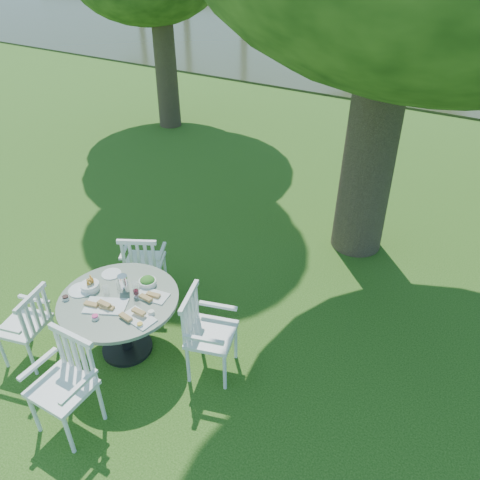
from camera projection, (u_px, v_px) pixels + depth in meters
name	position (u px, v px, depth m)	size (l,w,h in m)	color
ground	(232.00, 303.00, 5.97)	(140.00, 140.00, 0.00)	#1A400D
table	(121.00, 310.00, 4.99)	(1.26, 1.26, 0.75)	black
chair_ne	(202.00, 328.00, 4.78)	(0.59, 0.62, 0.99)	white
chair_nw	(142.00, 262.00, 5.79)	(0.62, 0.61, 0.93)	white
chair_sw	(30.00, 322.00, 4.90)	(0.54, 0.56, 0.93)	white
chair_se	(69.00, 375.00, 4.25)	(0.52, 0.49, 1.01)	white
tableware	(117.00, 291.00, 4.94)	(1.14, 0.81, 0.21)	white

